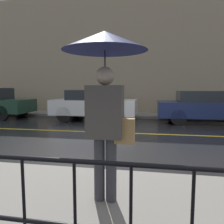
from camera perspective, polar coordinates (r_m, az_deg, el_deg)
ground_plane at (r=7.46m, az=10.61°, el=-5.68°), size 80.00×80.00×0.00m
sidewalk_near at (r=2.78m, az=11.38°, el=-25.52°), size 28.00×2.42×0.13m
sidewalk_far at (r=11.97m, az=10.47°, el=-0.92°), size 28.00×1.67×0.13m
lane_marking at (r=7.46m, az=10.61°, el=-5.65°), size 25.20×0.12×0.01m
building_storefront at (r=13.01m, az=10.75°, el=14.67°), size 28.00×0.30×6.94m
railing_foreground at (r=1.63m, az=12.65°, el=-24.00°), size 12.00×0.04×0.90m
pedestrian at (r=2.61m, az=-1.73°, el=10.92°), size 1.00×1.00×2.05m
car_white at (r=10.48m, az=-4.72°, el=1.96°), size 3.95×1.83×1.45m
car_navy at (r=10.42m, az=23.59°, el=1.31°), size 4.31×1.75×1.41m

